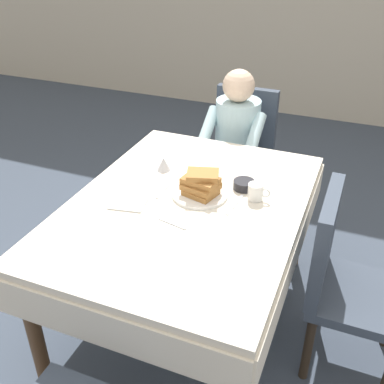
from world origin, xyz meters
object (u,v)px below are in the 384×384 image
Objects in this scene: plate_breakfast at (200,194)px; cup_coffee at (256,192)px; dining_table_main at (187,218)px; chair_right_side at (342,275)px; diner_person at (235,136)px; syrup_pitcher at (164,164)px; breakfast_stack at (201,184)px; bowl_butter at (244,185)px; chair_diner at (241,146)px; fork_left_of_plate at (164,190)px; knife_right_of_plate at (235,205)px; spoon_near_edge at (172,224)px.

plate_breakfast is 0.28m from cup_coffee.
dining_table_main is 1.64× the size of chair_right_side.
diner_person is 0.93m from plate_breakfast.
syrup_pitcher is at bearing 132.82° from dining_table_main.
dining_table_main is 0.19m from breakfast_stack.
chair_diner is at bearing 106.95° from bowl_butter.
fork_left_of_plate is (0.09, -0.20, -0.04)m from syrup_pitcher.
cup_coffee is 0.13m from knife_right_of_plate.
chair_diner is 8.45× the size of bowl_butter.
bowl_butter is at bearing 47.19° from dining_table_main.
plate_breakfast is at bearing 96.12° from diner_person.
knife_right_of_plate is (0.23, 0.07, 0.09)m from dining_table_main.
dining_table_main is at bearing 112.10° from knife_right_of_plate.
chair_right_side is 0.64m from bowl_butter.
bowl_butter is at bearing 106.95° from chair_diner.
knife_right_of_plate is at bearing -91.16° from fork_left_of_plate.
dining_table_main is 0.78m from chair_right_side.
fork_left_of_plate is (-0.19, -0.02, -0.01)m from plate_breakfast.
bowl_butter is 0.47m from syrup_pitcher.
knife_right_of_plate is at bearing -4.99° from breakfast_stack.
cup_coffee is 1.03× the size of bowl_butter.
cup_coffee is (0.37, -0.86, 0.11)m from diner_person.
cup_coffee is (0.27, 0.07, 0.03)m from plate_breakfast.
diner_person is at bearing -6.65° from fork_left_of_plate.
spoon_near_edge is at bearing -149.01° from fork_left_of_plate.
chair_right_side is at bearing -95.36° from fork_left_of_plate.
plate_breakfast is 2.55× the size of bowl_butter.
syrup_pitcher is (-0.18, -0.90, 0.25)m from chair_diner.
syrup_pitcher is at bearing 147.77° from breakfast_stack.
cup_coffee is (0.37, -1.01, 0.25)m from chair_diner.
dining_table_main is at bearing -47.18° from syrup_pitcher.
plate_breakfast is (0.10, -0.93, 0.08)m from diner_person.
chair_diner reaches higher than breakfast_stack.
diner_person is at bearing 106.01° from spoon_near_edge.
spoon_near_edge is (0.16, -0.26, 0.00)m from fork_left_of_plate.
chair_diner reaches higher than syrup_pitcher.
dining_table_main is 0.37m from cup_coffee.
chair_diner is 11.62× the size of syrup_pitcher.
syrup_pitcher is (-0.55, 0.11, -0.01)m from cup_coffee.
cup_coffee is at bearing -80.20° from fork_left_of_plate.
bowl_butter reaches higher than spoon_near_edge.
fork_left_of_plate is at bearing -155.63° from bowl_butter.
chair_right_side is 4.79× the size of breakfast_stack.
cup_coffee is 0.46m from spoon_near_edge.
bowl_butter is at bearing -66.79° from fork_left_of_plate.
diner_person is at bearing 96.55° from breakfast_stack.
syrup_pitcher reaches higher than fork_left_of_plate.
syrup_pitcher is at bearing -104.70° from chair_right_side.
chair_right_side reaches higher than plate_breakfast.
breakfast_stack is 1.77× the size of bowl_butter.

